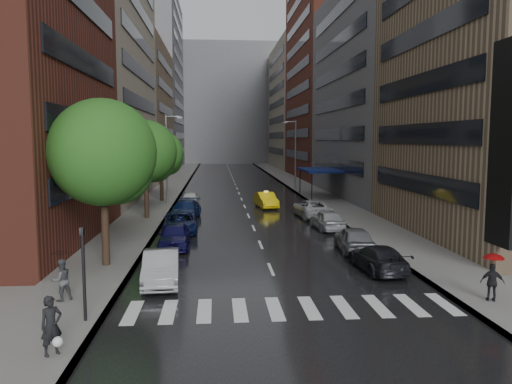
% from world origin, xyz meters
% --- Properties ---
extents(ground, '(220.00, 220.00, 0.00)m').
position_xyz_m(ground, '(0.00, 0.00, 0.00)').
color(ground, gray).
rests_on(ground, ground).
extents(road, '(14.00, 140.00, 0.01)m').
position_xyz_m(road, '(0.00, 50.00, 0.01)').
color(road, black).
rests_on(road, ground).
extents(sidewalk_left, '(4.00, 140.00, 0.15)m').
position_xyz_m(sidewalk_left, '(-9.00, 50.00, 0.07)').
color(sidewalk_left, gray).
rests_on(sidewalk_left, ground).
extents(sidewalk_right, '(4.00, 140.00, 0.15)m').
position_xyz_m(sidewalk_right, '(9.00, 50.00, 0.07)').
color(sidewalk_right, gray).
rests_on(sidewalk_right, ground).
extents(crosswalk, '(13.15, 2.80, 0.01)m').
position_xyz_m(crosswalk, '(0.20, -2.00, 0.01)').
color(crosswalk, silver).
rests_on(crosswalk, ground).
extents(buildings_left, '(8.00, 108.00, 38.00)m').
position_xyz_m(buildings_left, '(-15.00, 58.79, 15.99)').
color(buildings_left, maroon).
rests_on(buildings_left, ground).
extents(buildings_right, '(8.05, 109.10, 36.00)m').
position_xyz_m(buildings_right, '(15.00, 56.70, 15.03)').
color(buildings_right, '#937A5B').
rests_on(buildings_right, ground).
extents(building_far, '(40.00, 14.00, 32.00)m').
position_xyz_m(building_far, '(0.00, 118.00, 16.00)').
color(building_far, slate).
rests_on(building_far, ground).
extents(tree_near, '(5.53, 5.53, 8.82)m').
position_xyz_m(tree_near, '(-8.60, 5.08, 6.04)').
color(tree_near, '#382619').
rests_on(tree_near, ground).
extents(tree_mid, '(5.20, 5.20, 8.29)m').
position_xyz_m(tree_mid, '(-8.60, 20.67, 5.67)').
color(tree_mid, '#382619').
rests_on(tree_mid, ground).
extents(tree_far, '(4.75, 4.75, 7.56)m').
position_xyz_m(tree_far, '(-8.60, 32.25, 5.17)').
color(tree_far, '#382619').
rests_on(tree_far, ground).
extents(taxi, '(2.21, 4.74, 1.50)m').
position_xyz_m(taxi, '(2.05, 27.02, 0.75)').
color(taxi, yellow).
rests_on(taxi, ground).
extents(parked_cars_left, '(2.72, 31.30, 1.58)m').
position_xyz_m(parked_cars_left, '(-5.40, 15.25, 0.76)').
color(parked_cars_left, gray).
rests_on(parked_cars_left, ground).
extents(parked_cars_right, '(3.05, 22.94, 1.56)m').
position_xyz_m(parked_cars_right, '(5.40, 12.96, 0.75)').
color(parked_cars_right, black).
rests_on(parked_cars_right, ground).
extents(ped_bag_walker, '(0.80, 0.78, 1.86)m').
position_xyz_m(ped_bag_walker, '(-7.85, -6.00, 1.05)').
color(ped_bag_walker, black).
rests_on(ped_bag_walker, sidewalk_left).
extents(ped_black_umbrella, '(1.07, 1.03, 2.09)m').
position_xyz_m(ped_black_umbrella, '(-9.14, -0.73, 1.38)').
color(ped_black_umbrella, '#444548').
rests_on(ped_black_umbrella, sidewalk_left).
extents(ped_red_umbrella, '(0.99, 0.82, 2.01)m').
position_xyz_m(ped_red_umbrella, '(8.41, -2.18, 1.34)').
color(ped_red_umbrella, black).
rests_on(ped_red_umbrella, sidewalk_right).
extents(traffic_light, '(0.18, 0.15, 3.45)m').
position_xyz_m(traffic_light, '(-7.60, -3.11, 2.23)').
color(traffic_light, black).
rests_on(traffic_light, sidewalk_left).
extents(street_lamp_left, '(1.74, 0.22, 9.00)m').
position_xyz_m(street_lamp_left, '(-7.72, 30.00, 4.89)').
color(street_lamp_left, gray).
rests_on(street_lamp_left, sidewalk_left).
extents(street_lamp_right, '(1.74, 0.22, 9.00)m').
position_xyz_m(street_lamp_right, '(7.72, 45.00, 4.89)').
color(street_lamp_right, gray).
rests_on(street_lamp_right, sidewalk_right).
extents(awning, '(4.00, 8.00, 3.12)m').
position_xyz_m(awning, '(8.98, 35.00, 3.13)').
color(awning, navy).
rests_on(awning, sidewalk_right).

